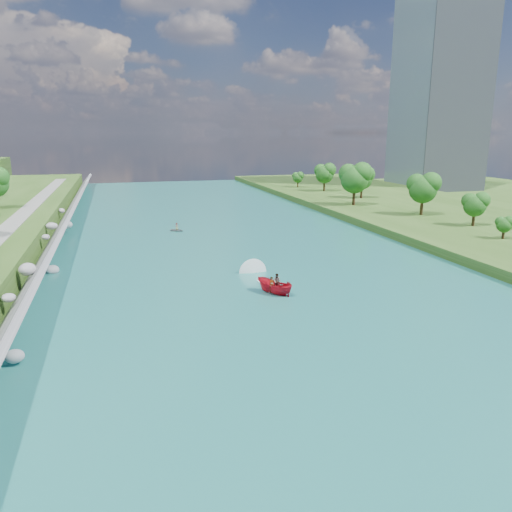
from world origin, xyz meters
name	(u,v)px	position (x,y,z in m)	size (l,w,h in m)	color
ground	(289,306)	(0.00, 0.00, 0.00)	(260.00, 260.00, 0.00)	#2D5119
river_water	(242,260)	(0.00, 20.00, 0.05)	(55.00, 240.00, 0.10)	#1B695C
riprap_bank	(43,261)	(-25.85, 19.31, 1.81)	(4.39, 236.00, 4.22)	slate
office_tower	(439,91)	(82.50, 95.00, 30.00)	(22.00, 22.00, 60.00)	gray
trees_east	(436,196)	(39.47, 32.08, 6.26)	(13.84, 141.39, 11.15)	#124515
motorboat	(271,284)	(-0.33, 5.19, 0.89)	(4.05, 19.18, 2.12)	red
raft	(177,229)	(-6.29, 43.24, 0.44)	(3.21, 3.20, 1.52)	gray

